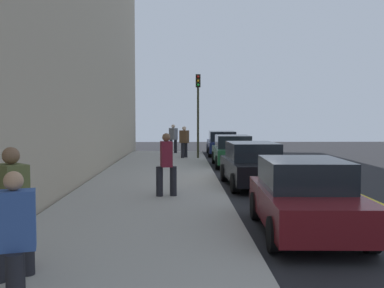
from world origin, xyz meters
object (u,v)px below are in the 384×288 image
Objects in this scene: parked_car_maroon at (305,197)px; pedestrian_burgundy_coat at (166,163)px; pedestrian_olive_coat at (12,209)px; pedestrian_blue_coat at (15,240)px; parked_car_navy at (222,143)px; pedestrian_grey_coat at (173,138)px; pedestrian_brown_coat at (184,141)px; parked_car_black at (253,165)px; parked_car_green at (233,151)px; rolling_suitcase at (15,250)px; traffic_light_pole at (198,102)px.

pedestrian_burgundy_coat is (-3.56, -2.96, 0.35)m from parked_car_maroon.
pedestrian_blue_coat is (1.23, 0.50, -0.10)m from pedestrian_olive_coat.
parked_car_navy is 2.66× the size of pedestrian_grey_coat.
pedestrian_olive_coat reaches higher than pedestrian_brown_coat.
pedestrian_olive_coat is (2.88, -4.84, 0.36)m from parked_car_maroon.
pedestrian_burgundy_coat is at bearing -46.94° from parked_car_black.
pedestrian_brown_coat reaches higher than parked_car_green.
parked_car_green is 4.54× the size of rolling_suitcase.
pedestrian_olive_coat is 1.33m from pedestrian_blue_coat.
rolling_suitcase is at bearing -158.93° from pedestrian_blue_coat.
parked_car_green is at bearing 162.20° from pedestrian_burgundy_coat.
pedestrian_burgundy_coat is 0.39× the size of traffic_light_pole.
parked_car_navy is at bearing 179.49° from parked_car_green.
parked_car_green is 2.33× the size of pedestrian_olive_coat.
parked_car_navy is 2.69× the size of pedestrian_burgundy_coat.
pedestrian_blue_coat is 1.75× the size of rolling_suitcase.
pedestrian_brown_coat reaches higher than parked_car_black.
traffic_light_pole is (0.23, 0.77, 2.16)m from pedestrian_brown_coat.
pedestrian_burgundy_coat is 12.28m from traffic_light_pole.
pedestrian_blue_coat is 0.92× the size of pedestrian_burgundy_coat.
pedestrian_burgundy_coat is at bearing -2.53° from pedestrian_brown_coat.
parked_car_black is at bearing 13.33° from pedestrian_grey_coat.
parked_car_navy is 6.61m from parked_car_green.
traffic_light_pole is (3.49, 1.45, 2.13)m from pedestrian_grey_coat.
parked_car_black is 2.39× the size of pedestrian_olive_coat.
parked_car_black is 2.44× the size of pedestrian_burgundy_coat.
pedestrian_burgundy_coat reaches higher than pedestrian_blue_coat.
parked_car_navy is at bearing 155.57° from traffic_light_pole.
traffic_light_pole reaches higher than parked_car_navy.
parked_car_black is at bearing 157.61° from pedestrian_blue_coat.
pedestrian_blue_coat is 1.81m from rolling_suitcase.
traffic_light_pole reaches higher than parked_car_maroon.
pedestrian_blue_coat is at bearing -3.06° from pedestrian_grey_coat.
traffic_light_pole reaches higher than pedestrian_grey_coat.
pedestrian_olive_coat is at bearing -9.78° from traffic_light_pole.
parked_car_green reaches higher than rolling_suitcase.
pedestrian_brown_coat is 18.84m from pedestrian_olive_coat.
parked_car_navy is at bearing 167.14° from rolling_suitcase.
pedestrian_olive_coat reaches higher than pedestrian_burgundy_coat.
pedestrian_olive_coat is 22.01m from pedestrian_grey_coat.
pedestrian_brown_coat is at bearing -143.08° from parked_car_green.
pedestrian_blue_coat is (23.35, -4.35, 0.26)m from parked_car_navy.
parked_car_green and parked_car_maroon have the same top height.
traffic_light_pole is at bearing 73.33° from pedestrian_brown_coat.
pedestrian_olive_coat is at bearing -17.16° from parked_car_green.
pedestrian_blue_coat is 0.36× the size of traffic_light_pole.
parked_car_navy is 1.04× the size of traffic_light_pole.
pedestrian_grey_coat is at bearing 175.09° from rolling_suitcase.
pedestrian_grey_coat is at bearing 176.94° from pedestrian_blue_coat.
pedestrian_blue_coat is (19.91, -1.92, -0.06)m from pedestrian_brown_coat.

